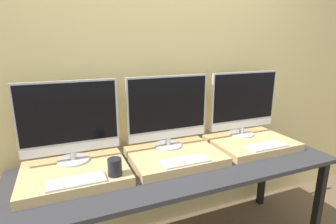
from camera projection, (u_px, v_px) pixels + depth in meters
wall_back at (157, 75)px, 2.01m from camera, size 8.00×0.04×2.60m
workbench at (180, 173)px, 1.79m from camera, size 2.17×0.71×0.74m
wooden_riser_left at (75, 173)px, 1.59m from camera, size 0.62×0.48×0.06m
monitor_left at (70, 121)px, 1.63m from camera, size 0.60×0.20×0.52m
keyboard_left at (77, 181)px, 1.43m from camera, size 0.31×0.12×0.01m
mug at (115, 167)px, 1.50m from camera, size 0.08×0.08×0.10m
wooden_riser_center at (175, 156)px, 1.84m from camera, size 0.62×0.48×0.06m
monitor_center at (168, 111)px, 1.88m from camera, size 0.60×0.20×0.52m
keyboard_center at (186, 161)px, 1.68m from camera, size 0.31×0.12×0.01m
wooden_riser_right at (251, 143)px, 2.09m from camera, size 0.62×0.48×0.06m
monitor_right at (244, 103)px, 2.12m from camera, size 0.60×0.20×0.52m
keyboard_right at (267, 146)px, 1.93m from camera, size 0.31×0.12×0.01m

